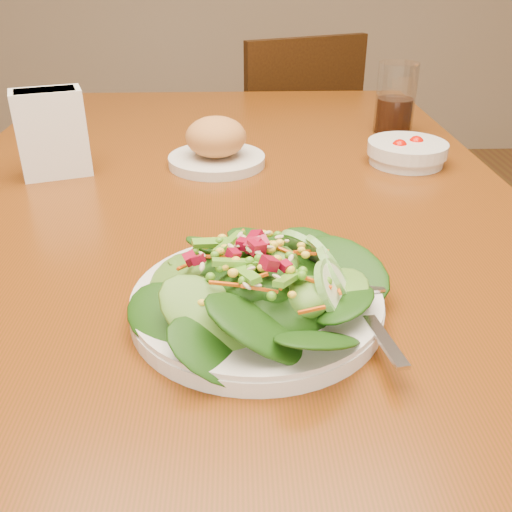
# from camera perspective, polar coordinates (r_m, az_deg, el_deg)

# --- Properties ---
(dining_table) EXTENTS (0.90, 1.40, 0.75)m
(dining_table) POSITION_cam_1_polar(r_m,az_deg,el_deg) (0.90, -3.22, 0.03)
(dining_table) COLOR #65290C
(dining_table) RESTS_ON ground_plane
(chair_far) EXTENTS (0.52, 0.52, 0.86)m
(chair_far) POSITION_cam_1_polar(r_m,az_deg,el_deg) (1.89, 2.89, 9.25)
(chair_far) COLOR black
(chair_far) RESTS_ON ground_plane
(salad_plate) EXTENTS (0.26, 0.26, 0.07)m
(salad_plate) POSITION_cam_1_polar(r_m,az_deg,el_deg) (0.57, 0.98, -3.37)
(salad_plate) COLOR silver
(salad_plate) RESTS_ON dining_table
(bread_plate) EXTENTS (0.16, 0.16, 0.08)m
(bread_plate) POSITION_cam_1_polar(r_m,az_deg,el_deg) (0.98, -4.00, 10.93)
(bread_plate) COLOR silver
(bread_plate) RESTS_ON dining_table
(tomato_bowl) EXTENTS (0.13, 0.13, 0.04)m
(tomato_bowl) POSITION_cam_1_polar(r_m,az_deg,el_deg) (1.02, 14.85, 10.01)
(tomato_bowl) COLOR silver
(tomato_bowl) RESTS_ON dining_table
(drinking_glass) EXTENTS (0.08, 0.08, 0.13)m
(drinking_glass) POSITION_cam_1_polar(r_m,az_deg,el_deg) (1.19, 13.73, 14.62)
(drinking_glass) COLOR silver
(drinking_glass) RESTS_ON dining_table
(napkin_holder) EXTENTS (0.12, 0.09, 0.14)m
(napkin_holder) POSITION_cam_1_polar(r_m,az_deg,el_deg) (0.98, -19.77, 11.68)
(napkin_holder) COLOR white
(napkin_holder) RESTS_ON dining_table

